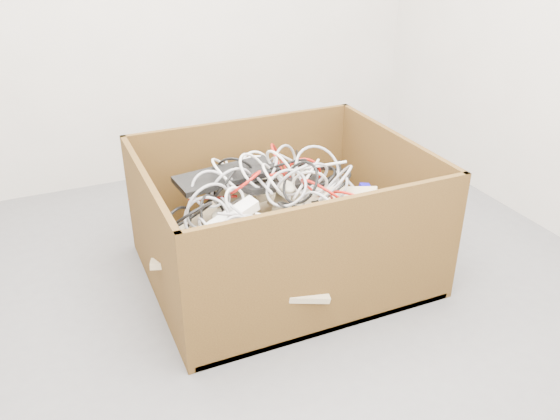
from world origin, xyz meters
name	(u,v)px	position (x,y,z in m)	size (l,w,h in m)	color
ground	(282,301)	(0.00, 0.00, 0.00)	(3.00, 3.00, 0.00)	#535255
cardboard_box	(279,243)	(0.08, 0.22, 0.15)	(1.15, 0.96, 0.58)	#3A230E
keyboard_pile	(275,217)	(0.07, 0.22, 0.28)	(1.03, 0.92, 0.36)	tan
mice_scatter	(270,205)	(0.04, 0.22, 0.34)	(0.62, 0.70, 0.19)	#BDB398
power_strip_left	(223,223)	(-0.19, 0.15, 0.35)	(0.33, 0.06, 0.04)	white
power_strip_right	(237,241)	(-0.18, 0.02, 0.33)	(0.28, 0.06, 0.04)	white
vga_plug	(365,187)	(0.51, 0.21, 0.34)	(0.04, 0.04, 0.02)	#110CB4
cable_tangle	(270,191)	(0.05, 0.24, 0.41)	(0.97, 0.83, 0.40)	black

